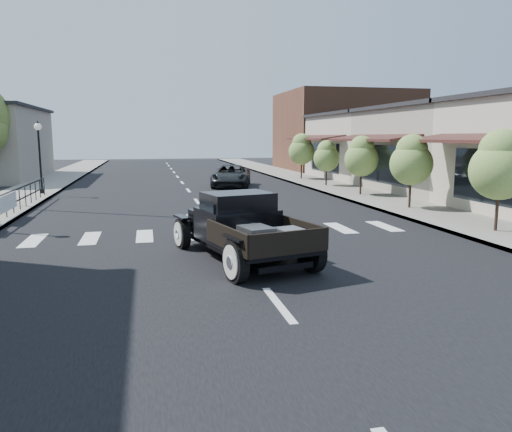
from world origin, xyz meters
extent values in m
plane|color=black|center=(0.00, 0.00, 0.00)|extent=(120.00, 120.00, 0.00)
cube|color=black|center=(0.00, 15.00, 0.01)|extent=(14.00, 80.00, 0.02)
cube|color=gray|center=(-8.50, 15.00, 0.07)|extent=(3.00, 80.00, 0.15)
cube|color=gray|center=(8.50, 15.00, 0.07)|extent=(3.00, 80.00, 0.15)
cube|color=gray|center=(15.00, 13.00, 2.25)|extent=(10.00, 9.00, 4.50)
cube|color=beige|center=(15.00, 22.00, 2.25)|extent=(10.00, 9.00, 4.50)
cube|color=brown|center=(15.50, 32.00, 3.50)|extent=(11.00, 10.00, 7.00)
imported|color=black|center=(2.76, 18.65, 0.66)|extent=(3.26, 5.16, 1.33)
camera|label=1|loc=(-2.26, -11.42, 3.04)|focal=35.00mm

